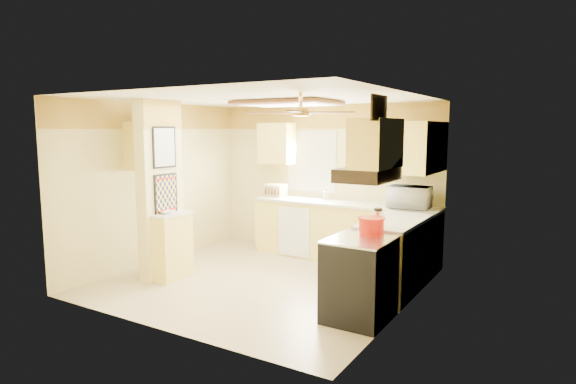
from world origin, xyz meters
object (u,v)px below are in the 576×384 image
Objects in this scene: stove at (359,279)px; dutch_oven at (371,226)px; bowl at (167,212)px; microwave at (410,197)px; kettle at (378,218)px.

dutch_oven is at bearing 80.99° from stove.
stove is 4.91× the size of bowl.
bowl is 0.62× the size of dutch_oven.
microwave is (-0.11, 2.13, 0.64)m from stove.
stove is at bearing 1.55° from bowl.
stove is 4.04× the size of kettle.
microwave is at bearing 92.98° from stove.
dutch_oven is at bearing 6.11° from bowl.
bowl is 2.88m from kettle.
kettle reaches higher than dutch_oven.
kettle is (0.09, -1.55, -0.06)m from microwave.
microwave is 1.95× the size of dutch_oven.
microwave reaches higher than kettle.
stove is 0.60m from dutch_oven.
microwave reaches higher than stove.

